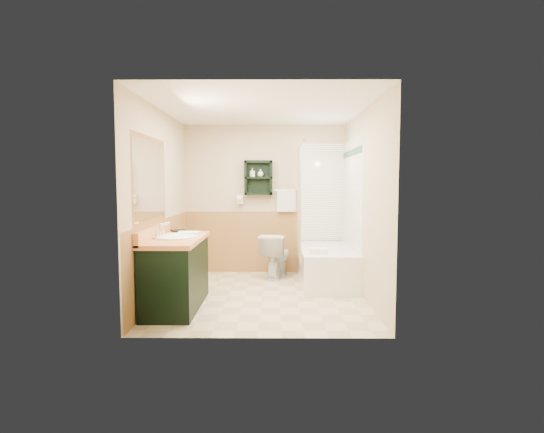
# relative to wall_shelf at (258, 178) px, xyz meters

# --- Properties ---
(floor) EXTENTS (3.00, 3.00, 0.00)m
(floor) POSITION_rel_wall_shelf_xyz_m (0.10, -1.41, -1.55)
(floor) COLOR beige
(floor) RESTS_ON ground
(back_wall) EXTENTS (2.60, 0.04, 2.40)m
(back_wall) POSITION_rel_wall_shelf_xyz_m (0.10, 0.11, -0.35)
(back_wall) COLOR beige
(back_wall) RESTS_ON ground
(left_wall) EXTENTS (0.04, 3.00, 2.40)m
(left_wall) POSITION_rel_wall_shelf_xyz_m (-1.22, -1.41, -0.35)
(left_wall) COLOR beige
(left_wall) RESTS_ON ground
(right_wall) EXTENTS (0.04, 3.00, 2.40)m
(right_wall) POSITION_rel_wall_shelf_xyz_m (1.42, -1.41, -0.35)
(right_wall) COLOR beige
(right_wall) RESTS_ON ground
(ceiling) EXTENTS (2.60, 3.00, 0.04)m
(ceiling) POSITION_rel_wall_shelf_xyz_m (0.10, -1.41, 0.87)
(ceiling) COLOR white
(ceiling) RESTS_ON back_wall
(wainscot_left) EXTENTS (2.98, 2.98, 1.00)m
(wainscot_left) POSITION_rel_wall_shelf_xyz_m (-1.19, -1.41, -1.05)
(wainscot_left) COLOR tan
(wainscot_left) RESTS_ON left_wall
(wainscot_back) EXTENTS (2.58, 2.58, 1.00)m
(wainscot_back) POSITION_rel_wall_shelf_xyz_m (0.10, 0.08, -1.05)
(wainscot_back) COLOR tan
(wainscot_back) RESTS_ON back_wall
(mirror_frame) EXTENTS (1.30, 1.30, 1.00)m
(mirror_frame) POSITION_rel_wall_shelf_xyz_m (-1.17, -1.96, -0.05)
(mirror_frame) COLOR brown
(mirror_frame) RESTS_ON left_wall
(mirror_glass) EXTENTS (1.20, 1.20, 0.90)m
(mirror_glass) POSITION_rel_wall_shelf_xyz_m (-1.17, -1.96, -0.05)
(mirror_glass) COLOR white
(mirror_glass) RESTS_ON left_wall
(tile_right) EXTENTS (1.50, 1.50, 2.10)m
(tile_right) POSITION_rel_wall_shelf_xyz_m (1.38, -0.66, -0.50)
(tile_right) COLOR white
(tile_right) RESTS_ON right_wall
(tile_back) EXTENTS (0.95, 0.95, 2.10)m
(tile_back) POSITION_rel_wall_shelf_xyz_m (1.13, 0.07, -0.50)
(tile_back) COLOR white
(tile_back) RESTS_ON back_wall
(tile_accent) EXTENTS (1.50, 1.50, 0.10)m
(tile_accent) POSITION_rel_wall_shelf_xyz_m (1.37, -0.66, 0.35)
(tile_accent) COLOR #134528
(tile_accent) RESTS_ON right_wall
(wall_shelf) EXTENTS (0.45, 0.15, 0.55)m
(wall_shelf) POSITION_rel_wall_shelf_xyz_m (0.00, 0.00, 0.00)
(wall_shelf) COLOR black
(wall_shelf) RESTS_ON back_wall
(hair_dryer) EXTENTS (0.10, 0.24, 0.18)m
(hair_dryer) POSITION_rel_wall_shelf_xyz_m (-0.30, 0.02, -0.35)
(hair_dryer) COLOR white
(hair_dryer) RESTS_ON back_wall
(towel_bar) EXTENTS (0.40, 0.06, 0.40)m
(towel_bar) POSITION_rel_wall_shelf_xyz_m (0.45, 0.04, -0.20)
(towel_bar) COLOR silver
(towel_bar) RESTS_ON back_wall
(curtain_rod) EXTENTS (0.03, 1.60, 0.03)m
(curtain_rod) POSITION_rel_wall_shelf_xyz_m (0.63, -0.66, 0.45)
(curtain_rod) COLOR silver
(curtain_rod) RESTS_ON back_wall
(shower_curtain) EXTENTS (1.05, 1.05, 1.70)m
(shower_curtain) POSITION_rel_wall_shelf_xyz_m (0.63, -0.48, -0.40)
(shower_curtain) COLOR beige
(shower_curtain) RESTS_ON curtain_rod
(vanity) EXTENTS (0.59, 1.31, 0.83)m
(vanity) POSITION_rel_wall_shelf_xyz_m (-0.89, -1.92, -1.13)
(vanity) COLOR black
(vanity) RESTS_ON ground
(bathtub) EXTENTS (0.78, 1.50, 0.52)m
(bathtub) POSITION_rel_wall_shelf_xyz_m (1.03, -0.73, -1.29)
(bathtub) COLOR white
(bathtub) RESTS_ON ground
(toilet) EXTENTS (0.56, 0.77, 0.68)m
(toilet) POSITION_rel_wall_shelf_xyz_m (0.29, -0.31, -1.21)
(toilet) COLOR white
(toilet) RESTS_ON ground
(counter_towel) EXTENTS (0.26, 0.20, 0.04)m
(counter_towel) POSITION_rel_wall_shelf_xyz_m (-0.80, -1.66, -0.70)
(counter_towel) COLOR silver
(counter_towel) RESTS_ON vanity
(vanity_book) EXTENTS (0.17, 0.11, 0.25)m
(vanity_book) POSITION_rel_wall_shelf_xyz_m (-1.06, -1.37, -0.60)
(vanity_book) COLOR black
(vanity_book) RESTS_ON vanity
(tub_towel) EXTENTS (0.24, 0.20, 0.07)m
(tub_towel) POSITION_rel_wall_shelf_xyz_m (0.85, -1.15, -1.00)
(tub_towel) COLOR silver
(tub_towel) RESTS_ON bathtub
(soap_bottle_a) EXTENTS (0.11, 0.15, 0.06)m
(soap_bottle_a) POSITION_rel_wall_shelf_xyz_m (-0.10, -0.01, 0.05)
(soap_bottle_a) COLOR white
(soap_bottle_a) RESTS_ON wall_shelf
(soap_bottle_b) EXTENTS (0.14, 0.15, 0.10)m
(soap_bottle_b) POSITION_rel_wall_shelf_xyz_m (0.03, -0.01, 0.06)
(soap_bottle_b) COLOR white
(soap_bottle_b) RESTS_ON wall_shelf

